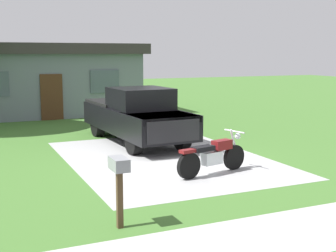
# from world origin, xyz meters

# --- Properties ---
(ground_plane) EXTENTS (80.00, 80.00, 0.00)m
(ground_plane) POSITION_xyz_m (0.00, 0.00, 0.00)
(ground_plane) COLOR #43712E
(driveway_pad) EXTENTS (5.46, 7.48, 0.01)m
(driveway_pad) POSITION_xyz_m (0.00, 0.00, 0.00)
(driveway_pad) COLOR #AAAAAA
(driveway_pad) RESTS_ON ground
(sidewalk_strip) EXTENTS (36.00, 1.80, 0.01)m
(sidewalk_strip) POSITION_xyz_m (0.00, -6.00, 0.00)
(sidewalk_strip) COLOR #B3B3AE
(sidewalk_strip) RESTS_ON ground
(motorcycle) EXTENTS (2.18, 0.86, 1.09)m
(motorcycle) POSITION_xyz_m (0.41, -2.09, 0.47)
(motorcycle) COLOR black
(motorcycle) RESTS_ON ground
(pickup_truck) EXTENTS (2.27, 5.71, 1.90)m
(pickup_truck) POSITION_xyz_m (0.08, 2.74, 0.95)
(pickup_truck) COLOR black
(pickup_truck) RESTS_ON ground
(mailbox) EXTENTS (0.26, 0.48, 1.26)m
(mailbox) POSITION_xyz_m (-2.88, -4.63, 0.98)
(mailbox) COLOR #4C3823
(mailbox) RESTS_ON ground
(neighbor_house) EXTENTS (9.60, 5.60, 3.50)m
(neighbor_house) POSITION_xyz_m (-1.59, 11.85, 1.79)
(neighbor_house) COLOR slate
(neighbor_house) RESTS_ON ground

